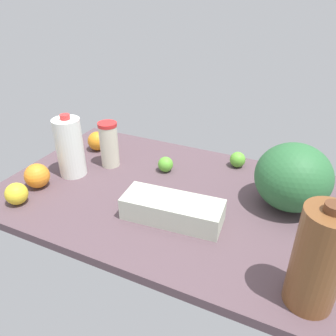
% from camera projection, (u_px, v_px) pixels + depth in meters
% --- Properties ---
extents(countertop, '(1.20, 0.76, 0.03)m').
position_uv_depth(countertop, '(168.00, 196.00, 1.18)').
color(countertop, '#544047').
rests_on(countertop, ground).
extents(tumbler_cup, '(0.07, 0.07, 0.18)m').
position_uv_depth(tumbler_cup, '(109.00, 144.00, 1.30)').
color(tumbler_cup, beige).
rests_on(tumbler_cup, countertop).
extents(milk_jug, '(0.10, 0.10, 0.24)m').
position_uv_depth(milk_jug, '(70.00, 147.00, 1.23)').
color(milk_jug, white).
rests_on(milk_jug, countertop).
extents(egg_carton, '(0.32, 0.15, 0.07)m').
position_uv_depth(egg_carton, '(172.00, 210.00, 1.02)').
color(egg_carton, beige).
rests_on(egg_carton, countertop).
extents(watermelon, '(0.24, 0.24, 0.22)m').
position_uv_depth(watermelon, '(293.00, 177.00, 1.05)').
color(watermelon, '#2C6838').
rests_on(watermelon, countertop).
extents(chocolate_milk_jug, '(0.11, 0.11, 0.28)m').
position_uv_depth(chocolate_milk_jug, '(318.00, 259.00, 0.71)').
color(chocolate_milk_jug, brown).
rests_on(chocolate_milk_jug, countertop).
extents(orange_beside_bowl, '(0.09, 0.09, 0.09)m').
position_uv_depth(orange_beside_bowl, '(37.00, 176.00, 1.18)').
color(orange_beside_bowl, orange).
rests_on(orange_beside_bowl, countertop).
extents(lemon_by_jug, '(0.07, 0.07, 0.07)m').
position_uv_depth(lemon_by_jug, '(16.00, 194.00, 1.10)').
color(lemon_by_jug, yellow).
rests_on(lemon_by_jug, countertop).
extents(orange_far_back, '(0.08, 0.08, 0.08)m').
position_uv_depth(orange_far_back, '(97.00, 141.00, 1.45)').
color(orange_far_back, orange).
rests_on(orange_far_back, countertop).
extents(lime_near_front, '(0.06, 0.06, 0.06)m').
position_uv_depth(lime_near_front, '(238.00, 160.00, 1.32)').
color(lime_near_front, '#5EAC34').
rests_on(lime_near_front, countertop).
extents(lime_loose, '(0.06, 0.06, 0.06)m').
position_uv_depth(lime_loose, '(166.00, 164.00, 1.29)').
color(lime_loose, '#5DB134').
rests_on(lime_loose, countertop).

